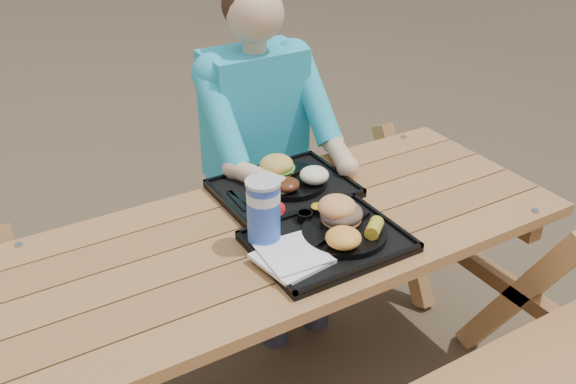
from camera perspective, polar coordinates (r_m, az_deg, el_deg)
picnic_table at (r=2.26m, az=-0.00°, el=-11.20°), size 1.80×1.49×0.75m
tray_near at (r=1.94m, az=3.58°, el=-4.53°), size 0.45×0.35×0.02m
tray_far at (r=2.22m, az=-0.38°, el=0.22°), size 0.45×0.35×0.02m
plate_near at (r=1.96m, az=5.01°, el=-3.64°), size 0.26×0.26×0.02m
plate_far at (r=2.23m, az=0.15°, el=0.97°), size 0.26×0.26×0.02m
napkin_stack at (r=1.85m, az=0.35°, el=-5.80°), size 0.21×0.21×0.02m
soda_cup at (r=1.88m, az=-2.18°, el=-1.92°), size 0.10×0.10×0.20m
condiment_bbq at (r=2.02m, az=1.50°, el=-2.20°), size 0.05×0.05×0.03m
condiment_mustard at (r=2.05m, az=2.70°, el=-1.66°), size 0.06×0.06×0.03m
sandwich at (r=1.96m, az=4.81°, el=-0.97°), size 0.13×0.13×0.13m
mac_cheese at (r=1.87m, az=4.95°, el=-4.07°), size 0.11×0.11×0.05m
corn_cob at (r=1.93m, az=7.67°, el=-3.18°), size 0.10×0.10×0.04m
cutlery_far at (r=2.15m, az=-4.17°, el=-0.53°), size 0.04×0.14×0.01m
burger at (r=2.23m, az=-1.02°, el=2.82°), size 0.12×0.12×0.11m
baked_beans at (r=2.14m, az=-0.13°, el=0.67°), size 0.09×0.09×0.04m
potato_salad at (r=2.19m, az=2.35°, el=1.51°), size 0.10×0.10×0.06m
diner at (r=2.62m, az=-2.69°, el=2.12°), size 0.48×0.84×1.28m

